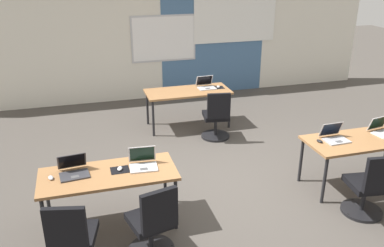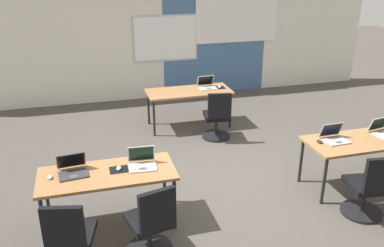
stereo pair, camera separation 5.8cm
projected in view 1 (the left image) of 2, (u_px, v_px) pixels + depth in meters
name	position (u px, v px, depth m)	size (l,w,h in m)	color
ground_plane	(228.00, 180.00, 6.02)	(24.00, 24.00, 0.00)	#47423D
back_wall_assembly	(166.00, 36.00, 9.23)	(10.00, 0.27, 2.80)	silver
desk_near_left	(109.00, 177.00, 4.79)	(1.60, 0.70, 0.72)	olive
desk_near_right	(361.00, 143.00, 5.69)	(1.60, 0.70, 0.72)	olive
desk_far_center	(188.00, 94.00, 7.73)	(1.60, 0.70, 0.72)	olive
laptop_near_left_end	(74.00, 170.00, 4.73)	(0.36, 0.36, 0.22)	#333338
mouse_near_left_end	(51.00, 178.00, 4.63)	(0.08, 0.11, 0.03)	#B2B2B7
chair_near_left_end	(73.00, 243.00, 4.13)	(0.53, 0.58, 0.92)	black
laptop_near_right_end	(383.00, 130.00, 5.84)	(0.38, 0.36, 0.23)	silver
laptop_near_left_inner	(143.00, 163.00, 4.90)	(0.35, 0.31, 0.23)	silver
mousepad_near_left_inner	(120.00, 170.00, 4.83)	(0.22, 0.19, 0.00)	black
mouse_near_left_inner	(120.00, 169.00, 4.83)	(0.08, 0.11, 0.03)	silver
chair_near_left_inner	(153.00, 227.00, 4.38)	(0.53, 0.59, 0.92)	black
laptop_near_right_inner	(335.00, 137.00, 5.62)	(0.34, 0.32, 0.23)	#9E9EA3
mouse_near_right_inner	(320.00, 141.00, 5.55)	(0.08, 0.11, 0.03)	black
chair_near_right_inner	(369.00, 190.00, 5.07)	(0.52, 0.56, 0.92)	black
laptop_far_right	(206.00, 85.00, 7.86)	(0.34, 0.32, 0.22)	#B7B7BC
mousepad_far_right	(218.00, 88.00, 7.88)	(0.22, 0.19, 0.00)	black
mouse_far_right	(218.00, 87.00, 7.87)	(0.08, 0.11, 0.03)	silver
chair_far_right	(216.00, 119.00, 7.28)	(0.52, 0.57, 0.92)	black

